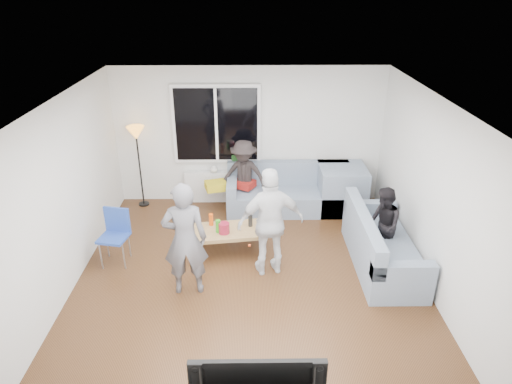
{
  "coord_description": "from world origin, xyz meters",
  "views": [
    {
      "loc": [
        0.02,
        -5.43,
        3.98
      ],
      "look_at": [
        0.1,
        0.6,
        1.15
      ],
      "focal_mm": 32.0,
      "sensor_mm": 36.0,
      "label": 1
    }
  ],
  "objects_px": {
    "floor_lamp": "(140,167)",
    "player_right": "(271,223)",
    "television": "(257,380)",
    "sofa_back_section": "(289,189)",
    "side_chair": "(114,238)",
    "spectator_back": "(244,176)",
    "player_left": "(185,240)",
    "spectator_right": "(383,225)",
    "coffee_table": "(229,240)",
    "sofa_right_section": "(384,240)"
  },
  "relations": [
    {
      "from": "floor_lamp",
      "to": "player_right",
      "type": "relative_size",
      "value": 0.95
    },
    {
      "from": "floor_lamp",
      "to": "television",
      "type": "relative_size",
      "value": 1.34
    },
    {
      "from": "television",
      "to": "sofa_back_section",
      "type": "bearing_deg",
      "value": 82.06
    },
    {
      "from": "side_chair",
      "to": "spectator_back",
      "type": "height_order",
      "value": "spectator_back"
    },
    {
      "from": "player_left",
      "to": "television",
      "type": "height_order",
      "value": "player_left"
    },
    {
      "from": "side_chair",
      "to": "spectator_right",
      "type": "xyz_separation_m",
      "value": [
        4.07,
        0.05,
        0.17
      ]
    },
    {
      "from": "player_left",
      "to": "television",
      "type": "relative_size",
      "value": 1.41
    },
    {
      "from": "coffee_table",
      "to": "spectator_right",
      "type": "xyz_separation_m",
      "value": [
        2.34,
        -0.25,
        0.4
      ]
    },
    {
      "from": "player_right",
      "to": "spectator_right",
      "type": "relative_size",
      "value": 1.38
    },
    {
      "from": "coffee_table",
      "to": "television",
      "type": "xyz_separation_m",
      "value": [
        0.39,
        -3.31,
        0.58
      ]
    },
    {
      "from": "floor_lamp",
      "to": "player_right",
      "type": "xyz_separation_m",
      "value": [
        2.36,
        -2.24,
        0.05
      ]
    },
    {
      "from": "floor_lamp",
      "to": "television",
      "type": "xyz_separation_m",
      "value": [
        2.12,
        -5.0,
        -0.0
      ]
    },
    {
      "from": "sofa_back_section",
      "to": "sofa_right_section",
      "type": "distance_m",
      "value": 2.26
    },
    {
      "from": "spectator_back",
      "to": "coffee_table",
      "type": "bearing_deg",
      "value": -83.63
    },
    {
      "from": "sofa_right_section",
      "to": "floor_lamp",
      "type": "distance_m",
      "value": 4.59
    },
    {
      "from": "sofa_back_section",
      "to": "player_right",
      "type": "distance_m",
      "value": 2.09
    },
    {
      "from": "coffee_table",
      "to": "floor_lamp",
      "type": "xyz_separation_m",
      "value": [
        -1.73,
        1.69,
        0.58
      ]
    },
    {
      "from": "sofa_back_section",
      "to": "sofa_right_section",
      "type": "height_order",
      "value": "same"
    },
    {
      "from": "sofa_back_section",
      "to": "spectator_back",
      "type": "xyz_separation_m",
      "value": [
        -0.84,
        0.03,
        0.26
      ]
    },
    {
      "from": "player_left",
      "to": "spectator_back",
      "type": "distance_m",
      "value": 2.6
    },
    {
      "from": "player_left",
      "to": "side_chair",
      "type": "bearing_deg",
      "value": -35.87
    },
    {
      "from": "floor_lamp",
      "to": "television",
      "type": "bearing_deg",
      "value": -67.04
    },
    {
      "from": "sofa_right_section",
      "to": "spectator_back",
      "type": "distance_m",
      "value": 2.85
    },
    {
      "from": "spectator_right",
      "to": "sofa_back_section",
      "type": "bearing_deg",
      "value": -144.92
    },
    {
      "from": "coffee_table",
      "to": "player_right",
      "type": "relative_size",
      "value": 0.67
    },
    {
      "from": "side_chair",
      "to": "spectator_right",
      "type": "bearing_deg",
      "value": 12.49
    },
    {
      "from": "sofa_right_section",
      "to": "floor_lamp",
      "type": "xyz_separation_m",
      "value": [
        -4.07,
        2.09,
        0.36
      ]
    },
    {
      "from": "sofa_back_section",
      "to": "side_chair",
      "type": "relative_size",
      "value": 2.67
    },
    {
      "from": "side_chair",
      "to": "television",
      "type": "xyz_separation_m",
      "value": [
        2.12,
        -3.02,
        0.35
      ]
    },
    {
      "from": "side_chair",
      "to": "sofa_back_section",
      "type": "bearing_deg",
      "value": 43.97
    },
    {
      "from": "sofa_back_section",
      "to": "sofa_right_section",
      "type": "xyz_separation_m",
      "value": [
        1.29,
        -1.85,
        0.0
      ]
    },
    {
      "from": "coffee_table",
      "to": "television",
      "type": "height_order",
      "value": "television"
    },
    {
      "from": "floor_lamp",
      "to": "spectator_right",
      "type": "bearing_deg",
      "value": -25.44
    },
    {
      "from": "player_right",
      "to": "spectator_back",
      "type": "xyz_separation_m",
      "value": [
        -0.41,
        2.04,
        -0.14
      ]
    },
    {
      "from": "spectator_right",
      "to": "spectator_back",
      "type": "height_order",
      "value": "spectator_back"
    },
    {
      "from": "sofa_back_section",
      "to": "television",
      "type": "relative_size",
      "value": 1.97
    },
    {
      "from": "television",
      "to": "player_right",
      "type": "bearing_deg",
      "value": 85.11
    },
    {
      "from": "sofa_back_section",
      "to": "spectator_right",
      "type": "relative_size",
      "value": 1.92
    },
    {
      "from": "floor_lamp",
      "to": "sofa_back_section",
      "type": "bearing_deg",
      "value": -4.79
    },
    {
      "from": "player_left",
      "to": "player_right",
      "type": "distance_m",
      "value": 1.25
    },
    {
      "from": "side_chair",
      "to": "spectator_back",
      "type": "distance_m",
      "value": 2.65
    },
    {
      "from": "sofa_right_section",
      "to": "spectator_back",
      "type": "height_order",
      "value": "spectator_back"
    },
    {
      "from": "spectator_right",
      "to": "television",
      "type": "height_order",
      "value": "spectator_right"
    },
    {
      "from": "floor_lamp",
      "to": "spectator_back",
      "type": "xyz_separation_m",
      "value": [
        1.95,
        -0.2,
        -0.1
      ]
    },
    {
      "from": "sofa_back_section",
      "to": "television",
      "type": "distance_m",
      "value": 4.83
    },
    {
      "from": "coffee_table",
      "to": "player_left",
      "type": "relative_size",
      "value": 0.67
    },
    {
      "from": "sofa_back_section",
      "to": "player_right",
      "type": "xyz_separation_m",
      "value": [
        -0.43,
        -2.01,
        0.4
      ]
    },
    {
      "from": "sofa_right_section",
      "to": "television",
      "type": "height_order",
      "value": "television"
    },
    {
      "from": "player_right",
      "to": "spectator_right",
      "type": "bearing_deg",
      "value": 178.03
    },
    {
      "from": "spectator_right",
      "to": "spectator_back",
      "type": "xyz_separation_m",
      "value": [
        -2.12,
        1.73,
        0.08
      ]
    }
  ]
}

